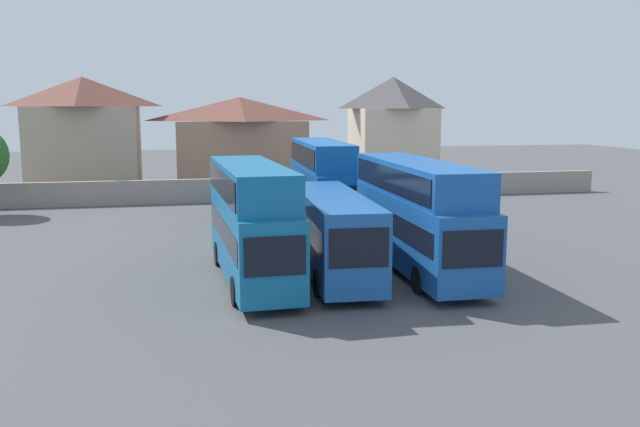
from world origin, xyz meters
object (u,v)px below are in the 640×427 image
bus_2 (333,230)px  bus_1 (252,216)px  house_terrace_centre (240,143)px  bus_5 (322,177)px  bus_3 (417,209)px  house_terrace_left (85,134)px  house_terrace_right (393,130)px  bus_4 (265,192)px

bus_2 → bus_1: bearing=-83.2°
house_terrace_centre → bus_5: bearing=-79.1°
bus_3 → house_terrace_centre: bearing=-169.8°
bus_5 → house_terrace_left: (-16.40, 18.24, 2.07)m
bus_3 → bus_5: (-1.49, 13.11, 0.12)m
house_terrace_left → house_terrace_centre: bearing=-1.1°
bus_2 → house_terrace_right: house_terrace_right is taller
bus_4 → house_terrace_right: (14.22, 18.38, 3.06)m
bus_1 → bus_5: bus_5 is taller
house_terrace_left → house_terrace_centre: house_terrace_left is taller
bus_1 → house_terrace_centre: 31.70m
bus_1 → bus_4: 14.06m
bus_5 → house_terrace_left: bearing=-135.7°
bus_3 → house_terrace_left: house_terrace_left is taller
bus_1 → bus_2: bearing=91.6°
house_terrace_right → bus_5: bearing=-119.8°
bus_2 → bus_4: 13.67m
house_terrace_left → house_terrace_right: size_ratio=0.98×
bus_1 → bus_3: bus_1 is taller
house_terrace_left → bus_3: bearing=-60.3°
bus_1 → bus_5: size_ratio=0.93×
bus_3 → house_terrace_right: 33.14m
bus_2 → house_terrace_left: 34.69m
house_terrace_left → house_terrace_right: house_terrace_right is taller
house_terrace_centre → house_terrace_right: bearing=2.6°
house_terrace_centre → bus_2: bearing=-88.0°
bus_3 → house_terrace_left: (-17.89, 31.36, 2.19)m
house_terrace_centre → house_terrace_right: 14.19m
house_terrace_left → bus_4: bearing=-54.5°
bus_3 → bus_4: size_ratio=1.17×
bus_3 → house_terrace_centre: (-4.96, 31.10, 1.36)m
bus_1 → house_terrace_centre: house_terrace_centre is taller
house_terrace_left → bus_1: bearing=-71.7°
bus_4 → bus_5: 3.66m
bus_5 → house_terrace_left: 24.62m
bus_3 → bus_4: 14.31m
bus_1 → house_terrace_left: (-10.52, 31.83, 2.17)m
bus_2 → house_terrace_left: bearing=-153.1°
bus_1 → bus_3: bearing=91.5°
bus_4 → house_terrace_left: house_terrace_left is taller
bus_4 → house_terrace_right: 23.44m
bus_5 → house_terrace_centre: size_ratio=0.99×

